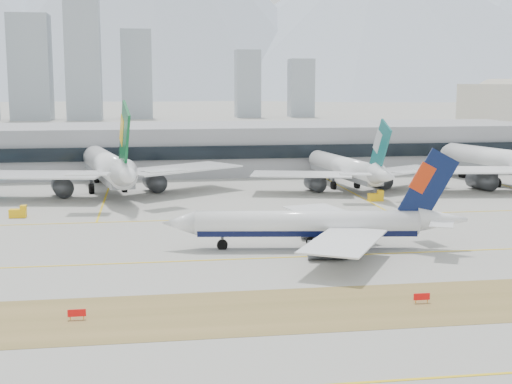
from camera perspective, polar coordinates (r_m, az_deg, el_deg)
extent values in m
plane|color=gray|center=(122.55, 0.05, -4.77)|extent=(3000.00, 3000.00, 0.00)
cube|color=brown|center=(92.22, 3.12, -9.35)|extent=(360.00, 18.00, 0.06)
cube|color=yellow|center=(117.75, 0.42, -5.32)|extent=(360.00, 0.45, 0.04)
cube|color=yellow|center=(71.34, 7.03, -14.98)|extent=(360.00, 0.45, 0.04)
cube|color=yellow|center=(151.60, -1.68, -2.13)|extent=(360.00, 0.45, 0.04)
cylinder|color=white|center=(123.65, 4.08, -2.47)|extent=(38.75, 9.65, 4.21)
cube|color=black|center=(123.88, 4.08, -3.00)|extent=(37.89, 8.91, 1.90)
cone|color=white|center=(123.85, -6.23, -2.48)|extent=(6.43, 5.01, 4.21)
cone|color=white|center=(127.62, 14.69, -2.14)|extent=(9.08, 5.39, 4.21)
cube|color=white|center=(135.66, 5.78, -1.76)|extent=(14.21, 22.45, 0.25)
cube|color=white|center=(132.37, 13.41, -1.57)|extent=(4.70, 6.45, 0.17)
cylinder|color=#3F4247|center=(132.08, 5.01, -3.06)|extent=(6.81, 4.04, 3.16)
cube|color=#3F4247|center=(131.83, 5.02, -2.52)|extent=(2.69, 0.69, 1.47)
cube|color=white|center=(112.93, 7.07, -3.92)|extent=(18.67, 22.74, 0.25)
cube|color=white|center=(121.95, 14.64, -2.49)|extent=(5.96, 6.95, 0.17)
cylinder|color=#3F4247|center=(116.96, 5.74, -4.62)|extent=(6.81, 4.04, 3.16)
cube|color=#3F4247|center=(116.68, 5.75, -4.02)|extent=(2.69, 0.69, 1.47)
cube|color=#09143D|center=(125.99, 13.62, 0.47)|extent=(10.36, 1.85, 13.20)
cube|color=red|center=(125.54, 13.17, 1.11)|extent=(4.72, 1.13, 5.66)
cylinder|color=#3F4247|center=(124.04, -2.71, -4.01)|extent=(0.51, 0.51, 2.53)
cylinder|color=black|center=(124.15, -2.71, -4.25)|extent=(1.98, 1.00, 1.90)
cylinder|color=#3F4247|center=(121.78, 4.67, -4.27)|extent=(0.51, 0.51, 2.53)
cylinder|color=black|center=(121.90, 4.67, -4.51)|extent=(1.98, 1.00, 1.90)
cylinder|color=#3F4247|center=(127.10, 4.45, -3.72)|extent=(0.51, 0.51, 2.53)
cylinder|color=black|center=(127.21, 4.45, -3.95)|extent=(1.98, 1.00, 1.90)
cylinder|color=white|center=(191.67, -11.88, 2.16)|extent=(16.86, 50.22, 6.61)
cube|color=slate|center=(191.88, -11.86, 1.63)|extent=(15.69, 49.04, 2.97)
cone|color=white|center=(220.01, -13.05, 2.95)|extent=(8.05, 8.84, 6.61)
cone|color=white|center=(161.70, -10.19, 1.31)|extent=(8.77, 12.23, 6.61)
cube|color=white|center=(188.23, -6.15, 1.88)|extent=(34.41, 29.79, 0.40)
cube|color=white|center=(165.41, -7.41, 1.72)|extent=(10.44, 8.83, 0.26)
cylinder|color=#3F4247|center=(190.50, -8.11, 0.82)|extent=(6.58, 9.17, 4.95)
cube|color=#3F4247|center=(190.24, -8.12, 1.41)|extent=(1.21, 3.50, 2.31)
cube|color=white|center=(182.63, -17.04, 1.33)|extent=(33.75, 19.81, 0.40)
cube|color=white|center=(162.36, -13.31, 1.42)|extent=(9.70, 5.79, 0.26)
cylinder|color=#3F4247|center=(186.83, -15.24, 0.44)|extent=(6.58, 9.17, 4.95)
cube|color=#3F4247|center=(186.56, -15.26, 1.05)|extent=(1.21, 3.50, 2.31)
cube|color=#0C5628|center=(164.29, -10.49, 4.17)|extent=(3.46, 13.63, 17.72)
cube|color=#EBB10D|center=(165.51, -10.60, 4.87)|extent=(2.01, 6.24, 7.58)
cylinder|color=#3F4247|center=(210.94, -12.64, 1.28)|extent=(0.79, 0.79, 3.96)
cylinder|color=black|center=(211.05, -12.63, 1.06)|extent=(1.75, 3.15, 2.97)
cylinder|color=#3F4247|center=(190.37, -13.04, 0.48)|extent=(0.79, 0.79, 3.96)
cylinder|color=black|center=(190.49, -13.03, 0.23)|extent=(1.75, 3.15, 2.97)
cylinder|color=#3F4247|center=(191.68, -10.49, 0.61)|extent=(0.79, 0.79, 3.96)
cylinder|color=black|center=(191.79, -10.49, 0.37)|extent=(1.75, 3.15, 2.97)
cylinder|color=white|center=(195.97, 7.05, 2.02)|extent=(10.57, 40.82, 5.35)
cube|color=slate|center=(196.15, 7.04, 1.59)|extent=(9.67, 39.92, 2.41)
cone|color=white|center=(217.47, 4.63, 2.72)|extent=(6.11, 6.83, 5.35)
cone|color=white|center=(173.62, 10.27, 1.31)|extent=(6.48, 9.61, 5.35)
cube|color=white|center=(196.94, 11.60, 1.71)|extent=(28.17, 22.90, 0.32)
cube|color=white|center=(178.24, 12.03, 1.57)|extent=(8.46, 6.78, 0.21)
cylinder|color=#3F4247|center=(197.51, 9.97, 0.91)|extent=(4.86, 7.21, 4.01)
cube|color=#3F4247|center=(197.30, 9.99, 1.37)|extent=(0.76, 2.84, 1.87)
cube|color=white|center=(185.31, 3.66, 1.43)|extent=(27.83, 17.85, 0.32)
cube|color=white|center=(172.12, 7.94, 1.43)|extent=(8.09, 5.24, 0.21)
cylinder|color=#3F4247|center=(189.85, 4.74, 0.70)|extent=(4.86, 7.21, 4.01)
cube|color=#3F4247|center=(189.63, 4.75, 1.18)|extent=(0.76, 2.84, 1.87)
cube|color=#155F5F|center=(175.43, 9.91, 3.48)|extent=(1.93, 11.16, 14.36)
cube|color=#B5B9BF|center=(176.31, 9.77, 4.02)|extent=(1.24, 5.08, 6.14)
cylinder|color=#3F4247|center=(210.61, 5.38, 1.34)|extent=(0.64, 0.64, 3.21)
cylinder|color=black|center=(210.69, 5.38, 1.16)|extent=(1.24, 2.51, 2.41)
cylinder|color=#3F4247|center=(194.15, 6.21, 0.70)|extent=(0.64, 0.64, 3.21)
cylinder|color=black|center=(194.25, 6.21, 0.50)|extent=(1.24, 2.51, 2.41)
cylinder|color=#3F4247|center=(196.89, 8.09, 0.78)|extent=(0.64, 0.64, 3.21)
cylinder|color=black|center=(196.99, 8.08, 0.58)|extent=(1.24, 2.51, 2.41)
cylinder|color=white|center=(211.00, 19.37, 2.37)|extent=(17.82, 48.10, 6.35)
cube|color=slate|center=(211.19, 19.35, 1.90)|extent=(16.66, 46.94, 2.86)
cone|color=white|center=(232.13, 14.80, 3.11)|extent=(7.94, 8.65, 6.35)
cube|color=white|center=(194.63, 16.99, 1.70)|extent=(32.11, 18.04, 0.38)
cylinder|color=#3F4247|center=(201.13, 17.62, 0.88)|extent=(6.56, 8.92, 4.76)
cube|color=#3F4247|center=(200.89, 17.65, 1.42)|extent=(1.27, 3.35, 2.22)
cylinder|color=#3F4247|center=(225.32, 16.21, 1.59)|extent=(0.76, 0.76, 3.81)
cylinder|color=black|center=(225.41, 16.20, 1.39)|extent=(1.77, 3.04, 2.86)
cylinder|color=#3F4247|center=(207.86, 18.70, 0.90)|extent=(0.76, 0.76, 3.81)
cylinder|color=black|center=(207.97, 18.69, 0.68)|extent=(1.77, 3.04, 2.86)
cube|color=gray|center=(234.42, -4.25, 3.56)|extent=(280.00, 42.00, 15.00)
cube|color=black|center=(213.05, -3.79, 3.16)|extent=(280.00, 1.20, 4.00)
cube|color=beige|center=(283.77, 18.23, 5.38)|extent=(2.00, 57.00, 27.90)
cube|color=red|center=(90.59, -14.15, -9.37)|extent=(2.20, 0.15, 0.90)
cylinder|color=orange|center=(90.87, -14.64, -9.76)|extent=(0.10, 0.10, 0.50)
cylinder|color=orange|center=(90.71, -13.62, -9.75)|extent=(0.10, 0.10, 0.50)
cube|color=red|center=(96.75, 13.12, -8.15)|extent=(2.20, 0.15, 0.90)
cylinder|color=orange|center=(96.65, 12.66, -8.56)|extent=(0.10, 0.10, 0.50)
cylinder|color=orange|center=(97.23, 13.55, -8.49)|extent=(0.10, 0.10, 0.50)
cube|color=#F8B60D|center=(176.46, 9.55, -0.41)|extent=(3.50, 2.00, 1.80)
cube|color=#F8B60D|center=(176.65, 9.93, -0.02)|extent=(1.20, 1.80, 1.00)
cylinder|color=black|center=(175.43, 9.25, -0.64)|extent=(0.70, 0.30, 0.70)
cylinder|color=black|center=(176.93, 9.09, -0.56)|extent=(0.70, 0.30, 0.70)
cylinder|color=black|center=(176.18, 9.99, -0.62)|extent=(0.70, 0.30, 0.70)
cylinder|color=black|center=(177.67, 9.83, -0.54)|extent=(0.70, 0.30, 0.70)
cube|color=#F8B60D|center=(161.05, -18.52, -1.63)|extent=(3.50, 2.00, 1.80)
cube|color=#F8B60D|center=(160.65, -18.12, -1.20)|extent=(1.20, 1.80, 1.00)
cylinder|color=black|center=(160.58, -18.98, -1.88)|extent=(0.70, 0.30, 0.70)
cylinder|color=black|center=(162.13, -18.88, -1.77)|extent=(0.70, 0.30, 0.70)
cylinder|color=black|center=(160.17, -18.14, -1.86)|extent=(0.70, 0.30, 0.70)
cylinder|color=black|center=(161.72, -18.05, -1.76)|extent=(0.70, 0.30, 0.70)
cube|color=#8C96A0|center=(579.41, -17.58, 9.48)|extent=(30.00, 27.00, 80.00)
cube|color=#8C96A0|center=(570.29, -13.68, 11.17)|extent=(26.00, 23.40, 110.00)
cube|color=#8C96A0|center=(582.83, -9.52, 9.27)|extent=(24.00, 21.60, 70.00)
cube|color=#8C96A0|center=(593.61, -0.67, 8.65)|extent=(20.00, 18.00, 55.00)
cube|color=#8C96A0|center=(601.59, 3.62, 8.30)|extent=(20.00, 18.00, 48.00)
cone|color=#9EA8B7|center=(1593.14, 9.80, 13.28)|extent=(1120.00, 1120.00, 350.00)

